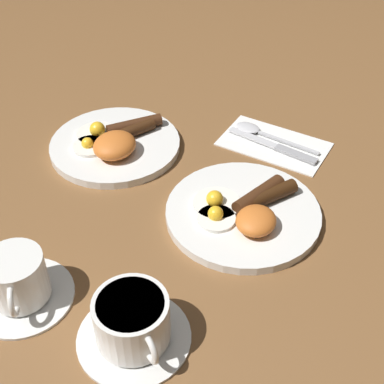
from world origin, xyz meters
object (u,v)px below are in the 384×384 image
at_px(breakfast_plate_near, 244,212).
at_px(teacup_near, 133,324).
at_px(breakfast_plate_far, 115,143).
at_px(teacup_far, 18,282).
at_px(spoon, 256,131).
at_px(knife, 277,147).

bearing_deg(breakfast_plate_near, teacup_near, 174.04).
height_order(breakfast_plate_near, teacup_near, teacup_near).
bearing_deg(breakfast_plate_far, teacup_far, -165.79).
xyz_separation_m(teacup_far, spoon, (0.53, -0.12, -0.03)).
distance_m(teacup_near, teacup_far, 0.17).
bearing_deg(teacup_far, spoon, -13.25).
relative_size(breakfast_plate_near, teacup_far, 1.77).
distance_m(breakfast_plate_far, knife, 0.31).
distance_m(breakfast_plate_far, teacup_near, 0.43).
distance_m(teacup_near, spoon, 0.51).
xyz_separation_m(breakfast_plate_near, teacup_far, (-0.30, 0.20, 0.02)).
bearing_deg(teacup_far, teacup_near, -83.94).
bearing_deg(knife, breakfast_plate_near, 103.27).
bearing_deg(spoon, teacup_near, 100.58).
bearing_deg(spoon, breakfast_plate_near, 113.93).
height_order(breakfast_plate_near, teacup_far, teacup_far).
distance_m(teacup_near, knife, 0.48).
height_order(breakfast_plate_far, spoon, breakfast_plate_far).
bearing_deg(knife, teacup_far, 76.96).
xyz_separation_m(breakfast_plate_near, breakfast_plate_far, (0.05, 0.29, 0.00)).
relative_size(teacup_near, teacup_far, 1.05).
distance_m(teacup_far, knife, 0.53).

